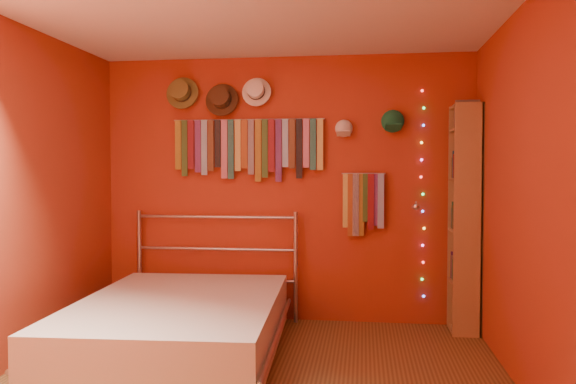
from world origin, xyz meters
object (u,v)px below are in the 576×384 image
at_px(reading_lamp, 416,206).
at_px(bookshelf, 469,217).
at_px(tie_rack, 248,145).
at_px(bed, 179,325).

relative_size(reading_lamp, bookshelf, 0.14).
xyz_separation_m(tie_rack, bookshelf, (2.01, -0.16, -0.65)).
bearing_deg(reading_lamp, tie_rack, 174.38).
distance_m(tie_rack, bed, 1.84).
height_order(tie_rack, bookshelf, bookshelf).
distance_m(bookshelf, bed, 2.62).
xyz_separation_m(reading_lamp, bookshelf, (0.46, -0.00, -0.09)).
bearing_deg(bookshelf, bed, -157.36).
xyz_separation_m(bookshelf, bed, (-2.31, -0.96, -0.78)).
bearing_deg(bookshelf, tie_rack, 175.58).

